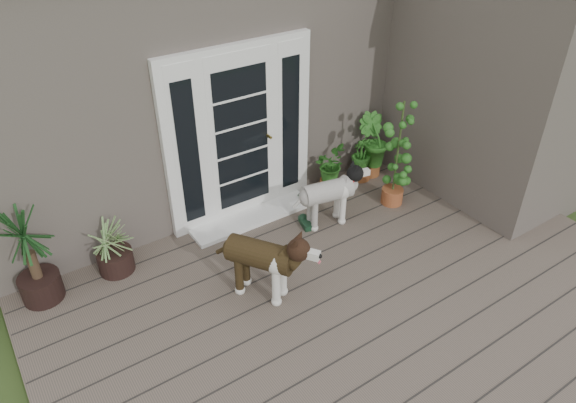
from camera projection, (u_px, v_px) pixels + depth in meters
deck at (370, 312)px, 5.33m from camera, size 6.20×4.60×0.12m
house_main at (179, 55)px, 7.42m from camera, size 7.40×4.00×3.10m
house_wing at (497, 80)px, 6.60m from camera, size 1.60×2.40×3.10m
door_unit at (240, 135)px, 6.12m from camera, size 1.90×0.14×2.15m
door_step at (252, 217)px, 6.57m from camera, size 1.60×0.40×0.05m
brindle_dog at (261, 265)px, 5.27m from camera, size 0.83×0.97×0.76m
white_dog at (327, 200)px, 6.31m from camera, size 0.87×0.50×0.68m
spider_plant at (112, 245)px, 5.59m from camera, size 0.78×0.78×0.68m
yucca at (30, 255)px, 5.11m from camera, size 0.99×0.99×1.12m
herb_a at (329, 172)px, 6.98m from camera, size 0.61×0.61×0.55m
herb_b at (372, 153)px, 7.29m from camera, size 0.63×0.63×0.68m
herb_c at (360, 163)px, 7.25m from camera, size 0.43×0.43×0.48m
sapling at (398, 153)px, 6.47m from camera, size 0.56×0.56×1.47m
clog_left at (306, 199)px, 6.87m from camera, size 0.15×0.29×0.08m
clog_right at (306, 223)px, 6.43m from camera, size 0.21×0.32×0.09m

